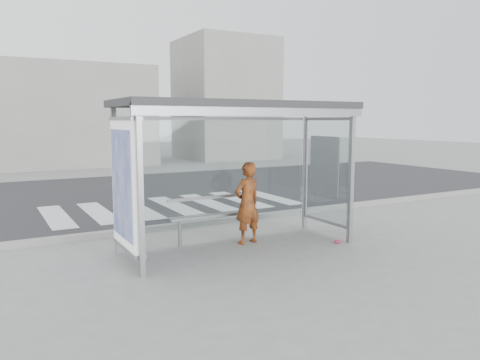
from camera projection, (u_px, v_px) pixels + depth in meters
name	position (u px, v px, depth m)	size (l,w,h in m)	color
ground	(238.00, 248.00, 8.46)	(80.00, 80.00, 0.00)	slate
road	(130.00, 194.00, 14.53)	(30.00, 10.00, 0.01)	#252527
curb	(195.00, 224.00, 10.14)	(30.00, 0.18, 0.12)	gray
crosswalk	(174.00, 206.00, 12.60)	(6.55, 3.00, 0.00)	silver
bus_shelter	(218.00, 138.00, 8.08)	(4.25, 1.65, 2.62)	gray
building_center	(68.00, 116.00, 23.74)	(8.00, 5.00, 5.00)	gray
building_right	(225.00, 100.00, 27.95)	(5.00, 5.00, 7.00)	gray
person	(247.00, 203.00, 8.67)	(0.56, 0.37, 1.53)	#C65312
bench	(212.00, 215.00, 8.78)	(1.70, 0.21, 0.88)	slate
soda_can	(338.00, 242.00, 8.75)	(0.07, 0.07, 0.13)	#E94475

